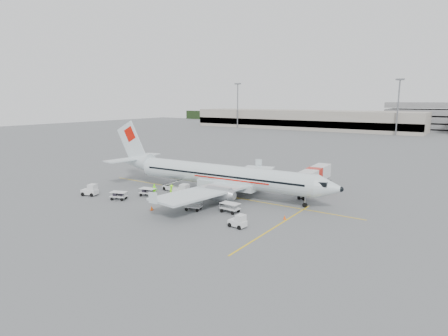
# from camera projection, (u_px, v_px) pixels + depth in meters

# --- Properties ---
(ground) EXTENTS (360.00, 360.00, 0.00)m
(ground) POSITION_uv_depth(u_px,v_px,m) (217.00, 194.00, 56.91)
(ground) COLOR #56595B
(stripe_lead) EXTENTS (44.00, 0.20, 0.01)m
(stripe_lead) POSITION_uv_depth(u_px,v_px,m) (217.00, 194.00, 56.90)
(stripe_lead) COLOR yellow
(stripe_lead) RESTS_ON ground
(stripe_cross) EXTENTS (0.20, 20.00, 0.01)m
(stripe_cross) POSITION_uv_depth(u_px,v_px,m) (277.00, 226.00, 42.68)
(stripe_cross) COLOR yellow
(stripe_cross) RESTS_ON ground
(terminal_west) EXTENTS (110.00, 22.00, 9.00)m
(terminal_west) POSITION_uv_depth(u_px,v_px,m) (302.00, 120.00, 184.07)
(terminal_west) COLOR gray
(terminal_west) RESTS_ON ground
(treeline) EXTENTS (300.00, 3.00, 6.00)m
(treeline) POSITION_uv_depth(u_px,v_px,m) (406.00, 121.00, 199.00)
(treeline) COLOR black
(treeline) RESTS_ON ground
(mast_west) EXTENTS (3.20, 1.20, 22.00)m
(mast_west) POSITION_uv_depth(u_px,v_px,m) (238.00, 106.00, 189.63)
(mast_west) COLOR slate
(mast_west) RESTS_ON ground
(mast_center) EXTENTS (3.20, 1.20, 22.00)m
(mast_center) POSITION_uv_depth(u_px,v_px,m) (398.00, 108.00, 148.35)
(mast_center) COLOR slate
(mast_center) RESTS_ON ground
(aircraft) EXTENTS (39.48, 31.79, 10.42)m
(aircraft) POSITION_uv_depth(u_px,v_px,m) (223.00, 161.00, 55.59)
(aircraft) COLOR silver
(aircraft) RESTS_ON ground
(jet_bridge) EXTENTS (3.36, 14.72, 3.84)m
(jet_bridge) POSITION_uv_depth(u_px,v_px,m) (314.00, 180.00, 57.94)
(jet_bridge) COLOR silver
(jet_bridge) RESTS_ON ground
(belt_loader) EXTENTS (4.81, 2.38, 2.50)m
(belt_loader) POSITION_uv_depth(u_px,v_px,m) (173.00, 183.00, 58.96)
(belt_loader) COLOR silver
(belt_loader) RESTS_ON ground
(tug_fore) EXTENTS (2.09, 1.33, 1.54)m
(tug_fore) POSITION_uv_depth(u_px,v_px,m) (237.00, 221.00, 42.22)
(tug_fore) COLOR silver
(tug_fore) RESTS_ON ground
(tug_mid) EXTENTS (2.61, 1.71, 1.89)m
(tug_mid) POSITION_uv_depth(u_px,v_px,m) (181.00, 190.00, 55.77)
(tug_mid) COLOR silver
(tug_mid) RESTS_ON ground
(tug_aft) EXTENTS (2.56, 1.93, 1.76)m
(tug_aft) POSITION_uv_depth(u_px,v_px,m) (90.00, 190.00, 56.18)
(tug_aft) COLOR silver
(tug_aft) RESTS_ON ground
(cart_loaded_a) EXTENTS (2.57, 1.78, 1.23)m
(cart_loaded_a) POSITION_uv_depth(u_px,v_px,m) (148.00, 192.00, 55.80)
(cart_loaded_a) COLOR silver
(cart_loaded_a) RESTS_ON ground
(cart_loaded_b) EXTENTS (2.60, 2.04, 1.19)m
(cart_loaded_b) POSITION_uv_depth(u_px,v_px,m) (119.00, 196.00, 53.83)
(cart_loaded_b) COLOR silver
(cart_loaded_b) RESTS_ON ground
(cart_empty_a) EXTENTS (2.43, 1.84, 1.13)m
(cart_empty_a) POSITION_uv_depth(u_px,v_px,m) (193.00, 206.00, 48.73)
(cart_empty_a) COLOR silver
(cart_empty_a) RESTS_ON ground
(cart_empty_b) EXTENTS (2.49, 1.53, 1.27)m
(cart_empty_b) POSITION_uv_depth(u_px,v_px,m) (230.00, 208.00, 47.72)
(cart_empty_b) COLOR silver
(cart_empty_b) RESTS_ON ground
(cone_nose) EXTENTS (0.33, 0.33, 0.54)m
(cone_nose) POSITION_uv_depth(u_px,v_px,m) (285.00, 217.00, 45.09)
(cone_nose) COLOR #FF5108
(cone_nose) RESTS_ON ground
(cone_port) EXTENTS (0.37, 0.37, 0.61)m
(cone_port) POSITION_uv_depth(u_px,v_px,m) (277.00, 181.00, 65.04)
(cone_port) COLOR #FF5108
(cone_port) RESTS_ON ground
(cone_stbd) EXTENTS (0.39, 0.39, 0.64)m
(cone_stbd) POSITION_uv_depth(u_px,v_px,m) (152.00, 208.00, 48.81)
(cone_stbd) COLOR #FF5108
(cone_stbd) RESTS_ON ground
(crew_a) EXTENTS (0.64, 0.47, 1.62)m
(crew_a) POSITION_uv_depth(u_px,v_px,m) (171.00, 195.00, 53.20)
(crew_a) COLOR #88FF12
(crew_a) RESTS_ON ground
(crew_b) EXTENTS (1.04, 0.94, 1.75)m
(crew_b) POSITION_uv_depth(u_px,v_px,m) (184.00, 189.00, 56.43)
(crew_b) COLOR #88FF12
(crew_b) RESTS_ON ground
(crew_c) EXTENTS (0.98, 1.24, 1.68)m
(crew_c) POSITION_uv_depth(u_px,v_px,m) (172.00, 190.00, 56.13)
(crew_c) COLOR #88FF12
(crew_c) RESTS_ON ground
(crew_d) EXTENTS (1.11, 0.68, 1.76)m
(crew_d) POSITION_uv_depth(u_px,v_px,m) (155.00, 190.00, 56.07)
(crew_d) COLOR #88FF12
(crew_d) RESTS_ON ground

